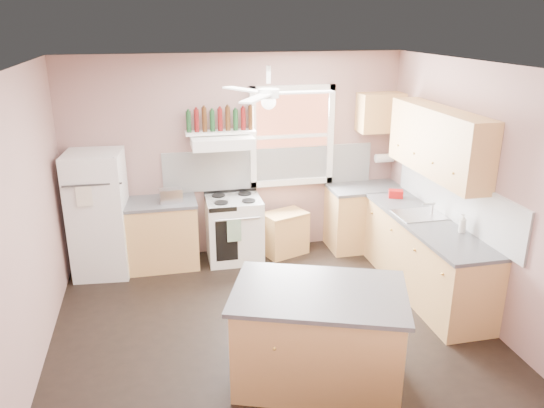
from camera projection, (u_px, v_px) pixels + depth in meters
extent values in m
plane|color=black|center=(269.00, 323.00, 5.72)|extent=(4.50, 4.50, 0.00)
plane|color=white|center=(268.00, 66.00, 4.83)|extent=(4.50, 4.50, 0.00)
cube|color=#8E6A64|center=(237.00, 156.00, 7.14)|extent=(4.50, 0.05, 2.70)
cube|color=#8E6A64|center=(474.00, 190.00, 5.74)|extent=(0.05, 4.00, 2.70)
cube|color=#8E6A64|center=(24.00, 223.00, 4.80)|extent=(0.05, 4.00, 2.70)
cube|color=white|center=(270.00, 168.00, 7.25)|extent=(2.90, 0.03, 0.55)
cube|color=white|center=(454.00, 197.00, 6.07)|extent=(0.03, 2.60, 0.55)
cube|color=brown|center=(292.00, 136.00, 7.17)|extent=(1.00, 0.02, 1.20)
cube|color=white|center=(292.00, 136.00, 7.15)|extent=(1.16, 0.07, 1.36)
cube|color=white|center=(99.00, 214.00, 6.61)|extent=(0.73, 0.71, 1.59)
cube|color=tan|center=(162.00, 235.00, 6.93)|extent=(0.90, 0.60, 0.86)
cube|color=#47474A|center=(160.00, 202.00, 6.78)|extent=(0.92, 0.62, 0.04)
cube|color=silver|center=(171.00, 196.00, 6.69)|extent=(0.29, 0.18, 0.18)
cube|color=white|center=(234.00, 229.00, 7.12)|extent=(0.73, 0.65, 0.86)
cube|color=white|center=(222.00, 142.00, 6.75)|extent=(0.78, 0.50, 0.14)
cube|color=white|center=(220.00, 132.00, 6.83)|extent=(0.90, 0.26, 0.03)
cube|color=tan|center=(285.00, 234.00, 7.33)|extent=(0.67, 0.56, 0.58)
cube|color=tan|center=(364.00, 218.00, 7.50)|extent=(1.00, 0.60, 0.86)
cube|color=tan|center=(425.00, 258.00, 6.26)|extent=(0.60, 2.20, 0.86)
cube|color=#47474A|center=(366.00, 188.00, 7.36)|extent=(1.02, 0.62, 0.04)
cube|color=#47474A|center=(428.00, 223.00, 6.11)|extent=(0.62, 2.22, 0.04)
cube|color=silver|center=(419.00, 216.00, 6.28)|extent=(0.55, 0.45, 0.03)
cylinder|color=silver|center=(432.00, 209.00, 6.29)|extent=(0.03, 0.03, 0.14)
cube|color=tan|center=(438.00, 142.00, 6.02)|extent=(0.33, 1.80, 0.76)
cube|color=tan|center=(380.00, 112.00, 7.18)|extent=(0.60, 0.33, 0.52)
cylinder|color=white|center=(384.00, 158.00, 7.45)|extent=(0.26, 0.12, 0.12)
cube|color=tan|center=(318.00, 338.00, 4.69)|extent=(1.63, 1.33, 0.86)
cube|color=#47474A|center=(319.00, 293.00, 4.55)|extent=(1.74, 1.43, 0.04)
cylinder|color=white|center=(269.00, 93.00, 4.91)|extent=(0.20, 0.20, 0.08)
imported|color=silver|center=(463.00, 223.00, 5.73)|extent=(0.08, 0.08, 0.22)
cube|color=red|center=(396.00, 194.00, 6.88)|extent=(0.21, 0.18, 0.10)
cylinder|color=#143819|center=(189.00, 122.00, 6.69)|extent=(0.06, 0.06, 0.27)
cylinder|color=#590F0F|center=(197.00, 121.00, 6.71)|extent=(0.06, 0.06, 0.29)
cylinder|color=#3F230F|center=(204.00, 120.00, 6.73)|extent=(0.06, 0.06, 0.31)
cylinder|color=#143819|center=(212.00, 121.00, 6.75)|extent=(0.06, 0.06, 0.27)
cylinder|color=#590F0F|center=(220.00, 120.00, 6.77)|extent=(0.06, 0.06, 0.29)
cylinder|color=#3F230F|center=(228.00, 119.00, 6.79)|extent=(0.06, 0.06, 0.31)
cylinder|color=#143819|center=(236.00, 120.00, 6.82)|extent=(0.06, 0.06, 0.27)
cylinder|color=#590F0F|center=(243.00, 119.00, 6.83)|extent=(0.06, 0.06, 0.29)
cylinder|color=#3F230F|center=(251.00, 118.00, 6.85)|extent=(0.06, 0.06, 0.31)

